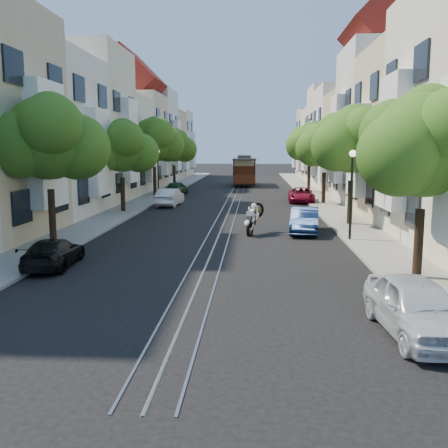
% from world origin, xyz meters
% --- Properties ---
extents(ground, '(200.00, 200.00, 0.00)m').
position_xyz_m(ground, '(0.00, 28.00, 0.00)').
color(ground, black).
rests_on(ground, ground).
extents(sidewalk_east, '(2.50, 80.00, 0.12)m').
position_xyz_m(sidewalk_east, '(7.25, 28.00, 0.06)').
color(sidewalk_east, gray).
rests_on(sidewalk_east, ground).
extents(sidewalk_west, '(2.50, 80.00, 0.12)m').
position_xyz_m(sidewalk_west, '(-7.25, 28.00, 0.06)').
color(sidewalk_west, gray).
rests_on(sidewalk_west, ground).
extents(rail_left, '(0.06, 80.00, 0.02)m').
position_xyz_m(rail_left, '(-0.55, 28.00, 0.01)').
color(rail_left, gray).
rests_on(rail_left, ground).
extents(rail_slot, '(0.06, 80.00, 0.02)m').
position_xyz_m(rail_slot, '(0.00, 28.00, 0.01)').
color(rail_slot, gray).
rests_on(rail_slot, ground).
extents(rail_right, '(0.06, 80.00, 0.02)m').
position_xyz_m(rail_right, '(0.55, 28.00, 0.01)').
color(rail_right, gray).
rests_on(rail_right, ground).
extents(lane_line, '(0.08, 80.00, 0.01)m').
position_xyz_m(lane_line, '(0.00, 28.00, 0.00)').
color(lane_line, tan).
rests_on(lane_line, ground).
extents(townhouses_east, '(7.75, 72.00, 12.00)m').
position_xyz_m(townhouses_east, '(11.87, 27.91, 5.18)').
color(townhouses_east, beige).
rests_on(townhouses_east, ground).
extents(townhouses_west, '(7.75, 72.00, 11.76)m').
position_xyz_m(townhouses_west, '(-11.87, 27.91, 5.08)').
color(townhouses_west, silver).
rests_on(townhouses_west, ground).
extents(tree_e_a, '(4.72, 3.87, 6.27)m').
position_xyz_m(tree_e_a, '(7.26, -3.02, 4.40)').
color(tree_e_a, black).
rests_on(tree_e_a, ground).
extents(tree_e_b, '(4.93, 4.08, 6.68)m').
position_xyz_m(tree_e_b, '(7.26, 8.98, 4.73)').
color(tree_e_b, black).
rests_on(tree_e_b, ground).
extents(tree_e_c, '(4.84, 3.99, 6.52)m').
position_xyz_m(tree_e_c, '(7.26, 19.98, 4.60)').
color(tree_e_c, black).
rests_on(tree_e_c, ground).
extents(tree_e_d, '(5.01, 4.16, 6.85)m').
position_xyz_m(tree_e_d, '(7.26, 30.98, 4.87)').
color(tree_e_d, black).
rests_on(tree_e_d, ground).
extents(tree_w_a, '(4.93, 4.08, 6.68)m').
position_xyz_m(tree_w_a, '(-7.14, 1.98, 4.73)').
color(tree_w_a, black).
rests_on(tree_w_a, ground).
extents(tree_w_b, '(4.72, 3.87, 6.27)m').
position_xyz_m(tree_w_b, '(-7.14, 13.98, 4.40)').
color(tree_w_b, black).
rests_on(tree_w_b, ground).
extents(tree_w_c, '(5.13, 4.28, 7.09)m').
position_xyz_m(tree_w_c, '(-7.14, 24.98, 5.07)').
color(tree_w_c, black).
rests_on(tree_w_c, ground).
extents(tree_w_d, '(4.84, 3.99, 6.52)m').
position_xyz_m(tree_w_d, '(-7.14, 35.98, 4.60)').
color(tree_w_d, black).
rests_on(tree_w_d, ground).
extents(lamp_east, '(0.32, 0.32, 4.16)m').
position_xyz_m(lamp_east, '(6.30, 4.00, 2.85)').
color(lamp_east, black).
rests_on(lamp_east, ground).
extents(lamp_west, '(0.32, 0.32, 4.16)m').
position_xyz_m(lamp_west, '(-6.30, 22.00, 2.85)').
color(lamp_west, black).
rests_on(lamp_west, ground).
extents(sportbike_rider, '(0.99, 1.99, 1.64)m').
position_xyz_m(sportbike_rider, '(1.73, 5.75, 0.90)').
color(sportbike_rider, black).
rests_on(sportbike_rider, ground).
extents(cable_car, '(2.93, 8.61, 3.28)m').
position_xyz_m(cable_car, '(0.50, 40.25, 1.94)').
color(cable_car, black).
rests_on(cable_car, ground).
extents(parked_car_e_near, '(1.91, 4.12, 1.37)m').
position_xyz_m(parked_car_e_near, '(5.60, -8.00, 0.68)').
color(parked_car_e_near, silver).
rests_on(parked_car_e_near, ground).
extents(parked_car_e_mid, '(1.85, 4.13, 1.32)m').
position_xyz_m(parked_car_e_mid, '(4.40, 6.33, 0.66)').
color(parked_car_e_mid, '#0E1F46').
rests_on(parked_car_e_mid, ground).
extents(parked_car_e_far, '(2.19, 4.44, 1.21)m').
position_xyz_m(parked_car_e_far, '(5.60, 21.42, 0.61)').
color(parked_car_e_far, maroon).
rests_on(parked_car_e_far, ground).
extents(parked_car_w_near, '(1.71, 3.77, 1.07)m').
position_xyz_m(parked_car_w_near, '(-5.60, -1.87, 0.54)').
color(parked_car_w_near, black).
rests_on(parked_car_w_near, ground).
extents(parked_car_w_mid, '(1.71, 4.18, 1.35)m').
position_xyz_m(parked_car_w_mid, '(-4.69, 18.19, 0.67)').
color(parked_car_w_mid, white).
rests_on(parked_car_w_mid, ground).
extents(parked_car_w_far, '(1.96, 3.96, 1.30)m').
position_xyz_m(parked_car_w_far, '(-5.60, 27.43, 0.65)').
color(parked_car_w_far, '#163716').
rests_on(parked_car_w_far, ground).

